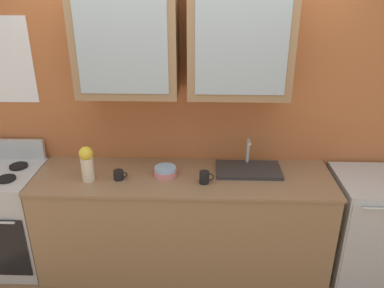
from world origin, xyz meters
The scene contains 10 objects.
ground_plane centered at (0.00, 0.00, 0.00)m, with size 10.00×10.00×0.00m, color brown.
back_wall_unit centered at (0.00, 0.32, 1.57)m, with size 4.65×0.49×2.90m.
counter centered at (0.00, 0.00, 0.45)m, with size 2.40×0.66×0.90m.
stove_range centered at (-1.54, 0.00, 0.46)m, with size 0.67×0.63×1.08m.
sink_faucet centered at (0.53, 0.10, 0.92)m, with size 0.53×0.30×0.25m.
bowl_stack centered at (-0.14, 0.00, 0.94)m, with size 0.18×0.18×0.08m.
vase centered at (-0.74, -0.09, 1.05)m, with size 0.11×0.11×0.29m.
cup_near_sink centered at (0.17, -0.11, 0.95)m, with size 0.11×0.08×0.10m.
cup_near_bowls centered at (-0.51, -0.07, 0.94)m, with size 0.11×0.08×0.08m.
dishwasher centered at (1.55, 0.00, 0.45)m, with size 0.61×0.64×0.90m.
Camera 1 is at (0.16, -2.75, 2.41)m, focal length 36.45 mm.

